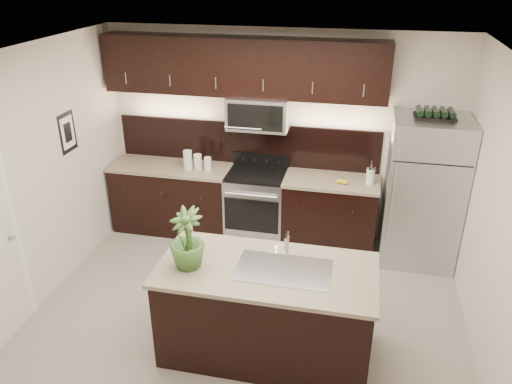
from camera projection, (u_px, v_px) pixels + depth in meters
ground at (246, 318)px, 5.26m from camera, size 4.50×4.50×0.00m
room_walls at (231, 171)px, 4.52m from camera, size 4.52×4.02×2.71m
counter_run at (241, 204)px, 6.64m from camera, size 3.51×0.65×0.94m
upper_fixtures at (245, 76)px, 6.04m from camera, size 3.49×0.40×1.66m
island at (266, 310)px, 4.64m from camera, size 1.96×0.96×0.94m
sink_faucet at (284, 268)px, 4.41m from camera, size 0.84×0.50×0.28m
refrigerator at (423, 191)px, 5.96m from camera, size 0.88×0.79×1.82m
wine_rack at (435, 114)px, 5.55m from camera, size 0.45×0.28×0.10m
plant at (187, 239)px, 4.36m from camera, size 0.41×0.41×0.56m
canisters at (195, 161)px, 6.46m from camera, size 0.37×0.11×0.25m
french_press at (370, 176)px, 6.03m from camera, size 0.11×0.11×0.30m
bananas at (338, 181)px, 6.11m from camera, size 0.17×0.15×0.05m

